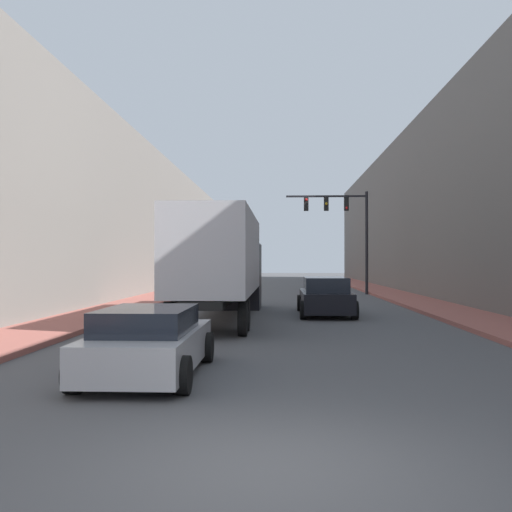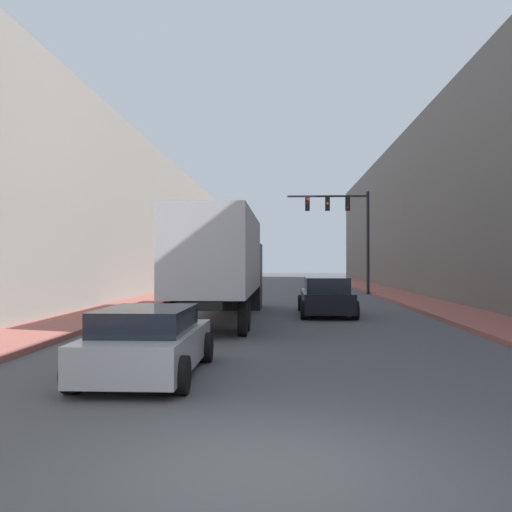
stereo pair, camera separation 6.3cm
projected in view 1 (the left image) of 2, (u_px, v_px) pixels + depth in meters
ground_plane at (273, 470)px, 5.93m from camera, size 200.00×200.00×0.00m
sidewalk_right at (394, 295)px, 35.58m from camera, size 2.59×80.00×0.15m
sidewalk_left at (167, 294)px, 36.22m from camera, size 2.59×80.00×0.15m
building_right at (464, 207)px, 35.44m from camera, size 6.00×80.00×11.16m
building_left at (101, 218)px, 36.45m from camera, size 6.00×80.00×9.89m
semi_truck at (223, 262)px, 21.66m from camera, size 2.48×12.45×3.83m
sedan_car at (149, 342)px, 10.83m from camera, size 2.05×4.32×1.30m
suv_car at (325, 297)px, 23.08m from camera, size 2.16×4.96×1.53m
traffic_signal_gantry at (346, 222)px, 37.57m from camera, size 5.40×0.35×6.78m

